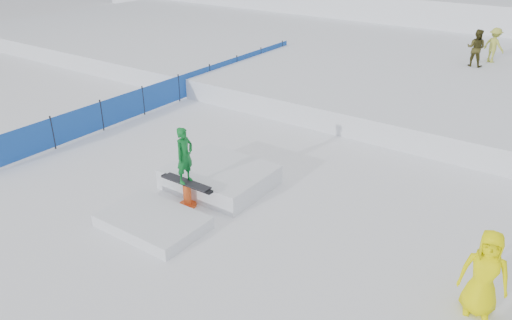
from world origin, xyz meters
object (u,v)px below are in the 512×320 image
Objects in this scene: spectator_yellow at (485,273)px; jib_rail_feature at (202,186)px; safety_fence at (179,88)px; walker_ygreen at (494,45)px; walker_olive at (476,48)px.

jib_rail_feature is at bearing 165.13° from spectator_yellow.
jib_rail_feature is (5.81, -5.33, -0.25)m from safety_fence.
walker_ygreen reaches higher than safety_fence.
spectator_yellow is at bearing -24.00° from safety_fence.
safety_fence is 10.52× the size of walker_ygreen.
walker_ygreen is at bearing 47.98° from safety_fence.
walker_olive is at bearing 78.13° from jib_rail_feature.
spectator_yellow is at bearing 105.75° from walker_olive.
safety_fence is at bearing 143.90° from spectator_yellow.
spectator_yellow is (12.71, -5.66, 0.31)m from safety_fence.
safety_fence is 7.89m from jib_rail_feature.
walker_ygreen is 0.89× the size of spectator_yellow.
safety_fence is 13.92m from spectator_yellow.
spectator_yellow is at bearing -2.77° from jib_rail_feature.
spectator_yellow is at bearing 126.84° from walker_ygreen.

